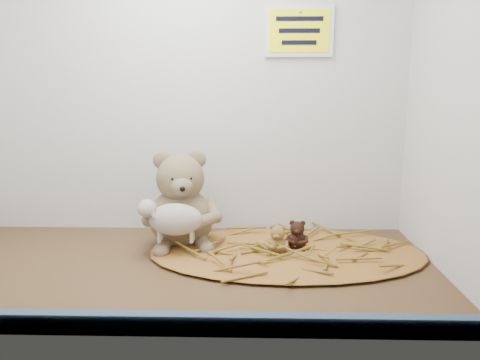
{
  "coord_description": "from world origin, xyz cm",
  "views": [
    {
      "loc": [
        17.59,
        -100.28,
        40.91
      ],
      "look_at": [
        14.93,
        4.75,
        19.54
      ],
      "focal_mm": 35.0,
      "sensor_mm": 36.0,
      "label": 1
    }
  ],
  "objects_px": {
    "mini_teddy_tan": "(278,238)",
    "toy_lamb": "(176,219)",
    "mini_teddy_brown": "(297,233)",
    "main_teddy": "(181,198)"
  },
  "relations": [
    {
      "from": "mini_teddy_tan",
      "to": "toy_lamb",
      "type": "bearing_deg",
      "value": -167.1
    },
    {
      "from": "main_teddy",
      "to": "toy_lamb",
      "type": "bearing_deg",
      "value": -102.03
    },
    {
      "from": "main_teddy",
      "to": "mini_teddy_tan",
      "type": "xyz_separation_m",
      "value": [
        0.25,
        -0.09,
        -0.07
      ]
    },
    {
      "from": "mini_teddy_brown",
      "to": "toy_lamb",
      "type": "bearing_deg",
      "value": -164.73
    },
    {
      "from": "mini_teddy_brown",
      "to": "mini_teddy_tan",
      "type": "bearing_deg",
      "value": -135.49
    },
    {
      "from": "main_teddy",
      "to": "mini_teddy_tan",
      "type": "distance_m",
      "value": 0.27
    },
    {
      "from": "mini_teddy_tan",
      "to": "main_teddy",
      "type": "bearing_deg",
      "value": 173.01
    },
    {
      "from": "toy_lamb",
      "to": "mini_teddy_brown",
      "type": "xyz_separation_m",
      "value": [
        0.3,
        0.04,
        -0.04
      ]
    },
    {
      "from": "mini_teddy_tan",
      "to": "mini_teddy_brown",
      "type": "relative_size",
      "value": 0.99
    },
    {
      "from": "main_teddy",
      "to": "toy_lamb",
      "type": "distance_m",
      "value": 0.09
    }
  ]
}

